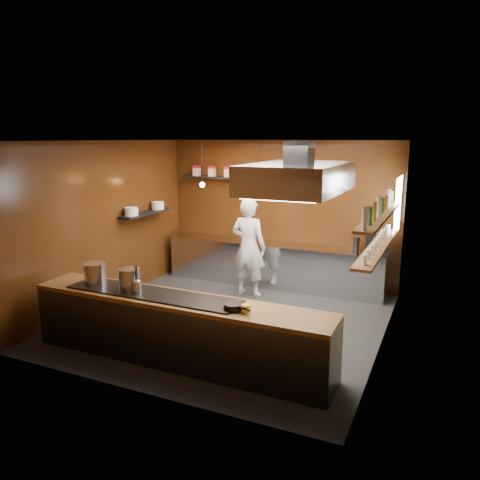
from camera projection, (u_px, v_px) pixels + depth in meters
The scene contains 26 objects.
floor at pixel (228, 321), 7.96m from camera, with size 5.00×5.00×0.00m, color black.
back_wall at pixel (279, 213), 9.86m from camera, with size 5.00×5.00×0.00m, color black.
left_wall at pixel (106, 223), 8.64m from camera, with size 5.00×5.00×0.00m, color black.
right_wall at pixel (386, 249), 6.63m from camera, with size 5.00×5.00×0.00m, color brown.
ceiling at pixel (227, 141), 7.31m from camera, with size 5.00×5.00×0.00m, color silver.
window_pane at pixel (398, 206), 8.07m from camera, with size 1.00×1.00×0.00m, color white.
prep_counter at pixel (273, 264), 9.79m from camera, with size 4.60×0.65×0.90m, color silver.
pass_counter at pixel (177, 329), 6.44m from camera, with size 4.40×0.72×0.94m.
tin_shelf at pixel (238, 178), 9.95m from camera, with size 2.60×0.26×0.04m, color black.
plate_shelf at pixel (145, 213), 9.46m from camera, with size 0.30×1.40×0.04m, color black.
bottle_shelf_upper at pixel (380, 216), 6.87m from camera, with size 0.26×2.80×0.04m, color #8E6038.
bottle_shelf_lower at pixel (378, 247), 6.97m from camera, with size 0.26×2.80×0.04m, color #8E6038.
extractor_hood at pixel (298, 177), 6.54m from camera, with size 1.20×2.00×0.72m.
pendant_left at pixel (202, 182), 9.57m from camera, with size 0.10×0.10×0.95m.
pendant_right at pixel (256, 185), 9.09m from camera, with size 0.10×0.10×0.95m.
storage_tins at pixel (244, 172), 9.86m from camera, with size 2.43×0.13×0.22m.
plate_stacks at pixel (145, 208), 9.44m from camera, with size 0.26×1.16×0.16m.
bottles at pixel (380, 207), 6.84m from camera, with size 0.06×2.66×0.24m.
wine_glasses at pixel (378, 242), 6.95m from camera, with size 0.07×2.37×0.13m.
stockpot_large at pixel (95, 273), 6.88m from camera, with size 0.32×0.32×0.31m, color silver.
stockpot_small at pixel (130, 279), 6.66m from camera, with size 0.31×0.31×0.29m, color silver.
utensil_crock at pixel (137, 287), 6.49m from camera, with size 0.13×0.13×0.17m, color silver.
frying_pan at pixel (234, 306), 5.89m from camera, with size 0.41×0.25×0.06m.
butter_jar at pixel (246, 309), 5.81m from camera, with size 0.11×0.11×0.10m, color yellow.
espresso_machine at pixel (377, 243), 8.78m from camera, with size 0.41×0.39×0.41m, color black.
chef at pixel (249, 247), 9.09m from camera, with size 0.70×0.46×1.93m, color white.
Camera 1 is at (3.27, -6.73, 3.05)m, focal length 35.00 mm.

